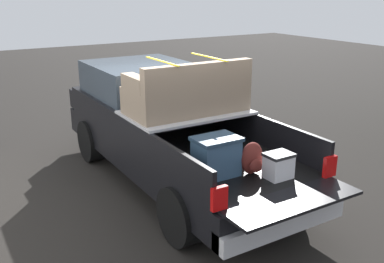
% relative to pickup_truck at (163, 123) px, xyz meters
% --- Properties ---
extents(ground_plane, '(40.00, 40.00, 0.00)m').
position_rel_pickup_truck_xyz_m(ground_plane, '(-0.38, -0.00, -0.98)').
color(ground_plane, black).
extents(pickup_truck, '(6.05, 2.06, 2.23)m').
position_rel_pickup_truck_xyz_m(pickup_truck, '(0.00, 0.00, 0.00)').
color(pickup_truck, black).
rests_on(pickup_truck, ground_plane).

